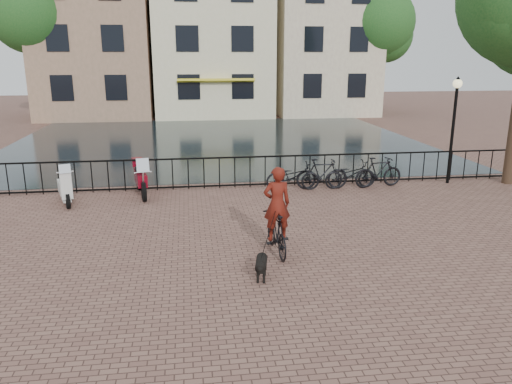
{
  "coord_description": "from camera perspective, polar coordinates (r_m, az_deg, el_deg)",
  "views": [
    {
      "loc": [
        -1.5,
        -7.74,
        4.18
      ],
      "look_at": [
        0.0,
        3.0,
        1.2
      ],
      "focal_mm": 35.0,
      "sensor_mm": 36.0,
      "label": 1
    }
  ],
  "objects": [
    {
      "name": "ground",
      "position": [
        8.92,
        2.73,
        -12.59
      ],
      "size": [
        100.0,
        100.0,
        0.0
      ],
      "primitive_type": "plane",
      "color": "brown",
      "rests_on": "ground"
    },
    {
      "name": "canal_water",
      "position": [
        25.43,
        -4.48,
        5.85
      ],
      "size": [
        20.0,
        20.0,
        0.0
      ],
      "primitive_type": "plane",
      "color": "black",
      "rests_on": "ground"
    },
    {
      "name": "railing",
      "position": [
        16.23,
        -2.44,
        2.26
      ],
      "size": [
        20.0,
        0.05,
        1.02
      ],
      "color": "black",
      "rests_on": "ground"
    },
    {
      "name": "canal_house_left",
      "position": [
        38.28,
        -17.84,
        17.99
      ],
      "size": [
        7.5,
        9.0,
        12.8
      ],
      "color": "#84694D",
      "rests_on": "ground"
    },
    {
      "name": "canal_house_mid",
      "position": [
        37.83,
        -5.15,
        17.9
      ],
      "size": [
        8.0,
        9.5,
        11.8
      ],
      "color": "beige",
      "rests_on": "ground"
    },
    {
      "name": "canal_house_right",
      "position": [
        39.12,
        7.28,
        18.86
      ],
      "size": [
        7.0,
        9.0,
        13.3
      ],
      "color": "#C0A98F",
      "rests_on": "ground"
    },
    {
      "name": "tree_far_left",
      "position": [
        36.1,
        -24.46,
        18.11
      ],
      "size": [
        5.04,
        5.04,
        9.27
      ],
      "color": "black",
      "rests_on": "ground"
    },
    {
      "name": "tree_far_right",
      "position": [
        37.33,
        13.99,
        18.26
      ],
      "size": [
        4.76,
        4.76,
        8.76
      ],
      "color": "black",
      "rests_on": "ground"
    },
    {
      "name": "lamp_post",
      "position": [
        17.72,
        21.75,
        8.45
      ],
      "size": [
        0.3,
        0.3,
        3.45
      ],
      "color": "black",
      "rests_on": "ground"
    },
    {
      "name": "cyclist",
      "position": [
        10.71,
        2.39,
        -2.73
      ],
      "size": [
        0.74,
        1.68,
        2.26
      ],
      "rotation": [
        0.0,
        0.0,
        3.21
      ],
      "color": "black",
      "rests_on": "ground"
    },
    {
      "name": "dog",
      "position": [
        9.68,
        0.61,
        -8.48
      ],
      "size": [
        0.41,
        0.82,
        0.53
      ],
      "rotation": [
        0.0,
        0.0,
        -0.2
      ],
      "color": "black",
      "rests_on": "ground"
    },
    {
      "name": "motorcycle",
      "position": [
        15.66,
        -13.07,
        2.01
      ],
      "size": [
        0.8,
        1.93,
        1.34
      ],
      "rotation": [
        0.0,
        0.0,
        0.19
      ],
      "color": "maroon",
      "rests_on": "ground"
    },
    {
      "name": "scooter",
      "position": [
        15.42,
        -21.1,
        1.11
      ],
      "size": [
        0.84,
        1.47,
        1.32
      ],
      "rotation": [
        0.0,
        0.0,
        0.33
      ],
      "color": "silver",
      "rests_on": "ground"
    },
    {
      "name": "parked_bike_0",
      "position": [
        15.94,
        4.23,
        1.79
      ],
      "size": [
        1.74,
        0.69,
        0.9
      ],
      "primitive_type": "imported",
      "rotation": [
        0.0,
        0.0,
        1.52
      ],
      "color": "black",
      "rests_on": "ground"
    },
    {
      "name": "parked_bike_1",
      "position": [
        16.15,
        7.54,
        2.06
      ],
      "size": [
        1.69,
        0.55,
        1.0
      ],
      "primitive_type": "imported",
      "rotation": [
        0.0,
        0.0,
        1.52
      ],
      "color": "black",
      "rests_on": "ground"
    },
    {
      "name": "parked_bike_2",
      "position": [
        16.43,
        10.73,
        1.98
      ],
      "size": [
        1.75,
        0.69,
        0.9
      ],
      "primitive_type": "imported",
      "rotation": [
        0.0,
        0.0,
        1.62
      ],
      "color": "black",
      "rests_on": "ground"
    },
    {
      "name": "parked_bike_3",
      "position": [
        16.75,
        13.82,
        2.22
      ],
      "size": [
        1.72,
        0.71,
        1.0
      ],
      "primitive_type": "imported",
      "rotation": [
        0.0,
        0.0,
        1.72
      ],
      "color": "black",
      "rests_on": "ground"
    }
  ]
}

